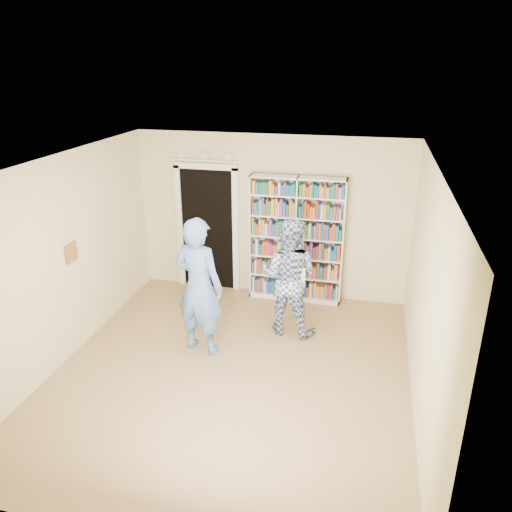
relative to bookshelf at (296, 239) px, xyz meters
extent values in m
plane|color=#9A784A|center=(-0.46, -2.34, -1.05)|extent=(5.00, 5.00, 0.00)
plane|color=white|center=(-0.46, -2.34, 1.65)|extent=(5.00, 5.00, 0.00)
plane|color=beige|center=(-0.46, 0.16, 0.30)|extent=(4.50, 0.00, 4.50)
plane|color=beige|center=(-2.71, -2.34, 0.30)|extent=(0.00, 5.00, 5.00)
plane|color=beige|center=(1.79, -2.34, 0.30)|extent=(0.00, 5.00, 5.00)
cube|color=white|center=(0.00, 0.00, -0.01)|extent=(1.52, 0.28, 2.09)
cube|color=white|center=(0.00, 0.00, -0.01)|extent=(0.02, 0.28, 2.09)
cube|color=black|center=(-1.56, 0.14, 0.00)|extent=(0.90, 0.03, 2.10)
cube|color=white|center=(-2.06, 0.12, 0.00)|extent=(0.10, 0.06, 2.20)
cube|color=white|center=(-1.06, 0.12, 0.00)|extent=(0.10, 0.06, 2.20)
cube|color=white|center=(-1.56, 0.12, 1.10)|extent=(1.10, 0.06, 0.10)
cube|color=white|center=(-1.56, 0.12, 1.20)|extent=(1.10, 0.08, 0.02)
cube|color=brown|center=(-2.69, -2.14, 0.35)|extent=(0.03, 0.25, 0.25)
imported|color=#537AB8|center=(-1.02, -1.88, -0.09)|extent=(0.79, 0.61, 1.93)
imported|color=navy|center=(0.07, -1.10, -0.18)|extent=(0.94, 0.78, 1.75)
cube|color=white|center=(0.22, -1.27, -0.10)|extent=(0.20, 0.05, 0.28)
camera|label=1|loc=(1.10, -7.56, 2.75)|focal=35.00mm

